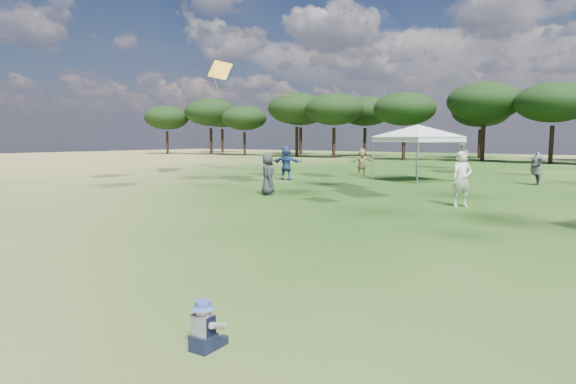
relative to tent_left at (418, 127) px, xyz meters
The scene contains 2 objects.
tent_left is the anchor object (origin of this frame).
toddler 21.04m from the tent_left, 75.08° to the right, with size 0.35×0.39×0.52m.
Camera 1 is at (2.98, -1.39, 2.13)m, focal length 30.00 mm.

